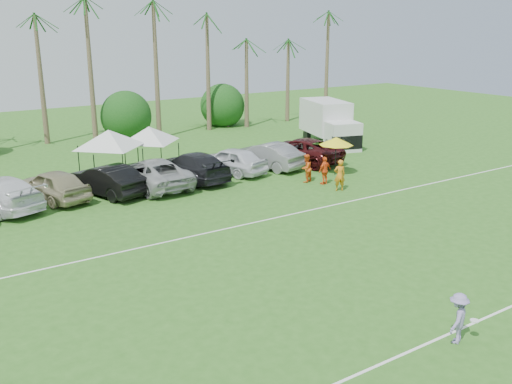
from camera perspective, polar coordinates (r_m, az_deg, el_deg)
field_lines at (r=21.39m, az=1.66°, el=-9.08°), size 80.00×12.10×0.01m
palm_tree_5 at (r=47.10m, az=-20.52°, el=14.33°), size 2.40×2.40×9.90m
palm_tree_6 at (r=48.20m, az=-15.85°, el=15.78°), size 2.40×2.40×10.90m
palm_tree_7 at (r=49.62m, az=-11.35°, el=17.05°), size 2.40×2.40×11.90m
palm_tree_8 at (r=51.78m, az=-5.92°, el=14.36°), size 2.40×2.40×8.90m
palm_tree_9 at (r=54.27m, az=-1.10°, el=15.45°), size 2.40×2.40×9.90m
palm_tree_10 at (r=57.11m, az=3.30°, el=16.34°), size 2.40×2.40×10.90m
palm_tree_11 at (r=59.60m, az=6.54°, el=17.08°), size 2.40×2.40×11.90m
bush_tree_2 at (r=50.35m, az=-13.38°, el=7.46°), size 4.00×4.00×4.00m
bush_tree_3 at (r=54.58m, az=-3.43°, el=8.53°), size 4.00×4.00×4.00m
sideline_player_a at (r=33.07m, az=8.36°, el=1.68°), size 0.79×0.67×1.83m
sideline_player_b at (r=34.67m, az=5.04°, el=2.38°), size 1.01×0.89×1.72m
sideline_player_c at (r=34.32m, az=6.89°, el=2.15°), size 1.04×0.56×1.69m
box_truck at (r=45.89m, az=7.36°, el=6.98°), size 4.23×7.07×3.42m
canopy_tent_left at (r=35.41m, az=-14.56°, el=6.04°), size 4.58×4.58×3.71m
canopy_tent_right at (r=37.32m, az=-10.68°, el=6.45°), size 4.26×4.26×3.46m
market_umbrella at (r=36.34m, az=8.02°, el=5.06°), size 2.18×2.18×2.43m
frisbee_player at (r=18.40m, az=19.54°, el=-11.81°), size 1.22×0.93×1.59m
parked_car_4 at (r=32.80m, az=-19.63°, el=0.66°), size 3.36×5.40×1.72m
parked_car_5 at (r=33.03m, az=-14.76°, el=1.19°), size 3.31×5.51×1.72m
parked_car_6 at (r=33.96m, az=-10.34°, el=1.88°), size 3.12×6.30×1.72m
parked_car_7 at (r=35.27m, az=-6.34°, el=2.58°), size 2.97×6.12×1.72m
parked_car_8 at (r=36.63m, az=-2.53°, el=3.18°), size 3.50×5.42×1.72m
parked_car_9 at (r=38.02m, az=1.13°, el=3.68°), size 3.08×5.50×1.72m
parked_car_10 at (r=39.64m, az=4.42°, el=4.16°), size 4.40×6.71×1.72m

